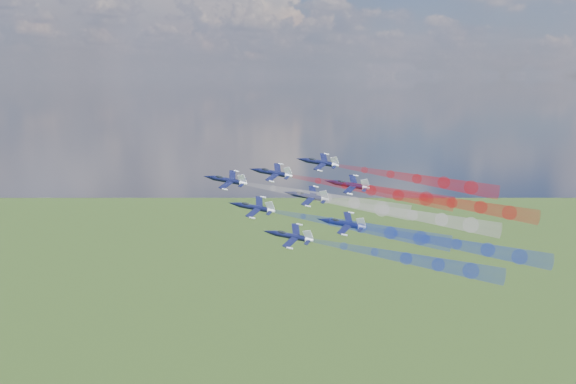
{
  "coord_description": "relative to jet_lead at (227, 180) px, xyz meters",
  "views": [
    {
      "loc": [
        -2.28,
        -170.3,
        185.93
      ],
      "look_at": [
        -0.24,
        -6.46,
        156.46
      ],
      "focal_mm": 40.25,
      "sensor_mm": 36.0,
      "label": 1
    }
  ],
  "objects": [
    {
      "name": "jet_center_third",
      "position": [
        21.23,
        -5.01,
        -3.43
      ],
      "size": [
        14.63,
        12.86,
        8.4
      ],
      "primitive_type": null,
      "rotation": [
        0.15,
        -0.38,
        1.29
      ],
      "color": "black"
    },
    {
      "name": "jet_inner_left",
      "position": [
        7.48,
        -11.38,
        -5.01
      ],
      "size": [
        14.63,
        12.86,
        8.4
      ],
      "primitive_type": null,
      "rotation": [
        0.15,
        -0.38,
        1.29
      ],
      "color": "black"
    },
    {
      "name": "jet_inner_right",
      "position": [
        12.01,
        4.14,
        1.35
      ],
      "size": [
        14.63,
        12.86,
        8.4
      ],
      "primitive_type": null,
      "rotation": [
        0.15,
        -0.38,
        1.29
      ],
      "color": "black"
    },
    {
      "name": "jet_lead",
      "position": [
        0.0,
        0.0,
        0.0
      ],
      "size": [
        14.63,
        12.86,
        8.4
      ],
      "primitive_type": null,
      "rotation": [
        0.15,
        -0.38,
        1.29
      ],
      "color": "black"
    },
    {
      "name": "trail_inner_left",
      "position": [
        33.48,
        -17.3,
        -8.73
      ],
      "size": [
        42.68,
        14.73,
        11.24
      ],
      "primitive_type": null,
      "rotation": [
        0.15,
        -0.38,
        1.29
      ],
      "color": "#1933DC"
    },
    {
      "name": "jet_rear_left",
      "position": [
        29.34,
        -16.64,
        -8.01
      ],
      "size": [
        14.63,
        12.86,
        8.4
      ],
      "primitive_type": null,
      "rotation": [
        0.15,
        -0.38,
        1.29
      ],
      "color": "black"
    },
    {
      "name": "trail_outer_left",
      "position": [
        42.4,
        -28.61,
        -13.25
      ],
      "size": [
        42.68,
        14.73,
        11.24
      ],
      "primitive_type": null,
      "rotation": [
        0.15,
        -0.38,
        1.29
      ],
      "color": "#1933DC"
    },
    {
      "name": "trail_outer_right",
      "position": [
        51.01,
        3.04,
        -0.2
      ],
      "size": [
        42.68,
        14.73,
        11.24
      ],
      "primitive_type": null,
      "rotation": [
        0.15,
        -0.38,
        1.29
      ],
      "color": "red"
    },
    {
      "name": "trail_center_third",
      "position": [
        47.23,
        -10.92,
        -7.15
      ],
      "size": [
        42.68,
        14.73,
        11.24
      ],
      "primitive_type": null,
      "rotation": [
        0.15,
        -0.38,
        1.29
      ],
      "color": "white"
    },
    {
      "name": "trail_inner_right",
      "position": [
        38.02,
        -1.78,
        -2.36
      ],
      "size": [
        42.68,
        14.73,
        11.24
      ],
      "primitive_type": null,
      "rotation": [
        0.15,
        -0.38,
        1.29
      ],
      "color": "red"
    },
    {
      "name": "trail_lead",
      "position": [
        26.0,
        -5.91,
        -3.72
      ],
      "size": [
        42.68,
        14.73,
        11.24
      ],
      "primitive_type": null,
      "rotation": [
        0.15,
        -0.38,
        1.29
      ],
      "color": "white"
    },
    {
      "name": "jet_rear_right",
      "position": [
        32.29,
        -0.36,
        -1.23
      ],
      "size": [
        14.63,
        12.86,
        8.4
      ],
      "primitive_type": null,
      "rotation": [
        0.15,
        -0.38,
        1.29
      ],
      "color": "black"
    },
    {
      "name": "jet_outer_right",
      "position": [
        25.0,
        8.96,
        3.52
      ],
      "size": [
        14.63,
        12.86,
        8.4
      ],
      "primitive_type": null,
      "rotation": [
        0.15,
        -0.38,
        1.29
      ],
      "color": "black"
    },
    {
      "name": "trail_rear_right",
      "position": [
        58.29,
        -6.27,
        -4.94
      ],
      "size": [
        42.68,
        14.73,
        11.24
      ],
      "primitive_type": null,
      "rotation": [
        0.15,
        -0.38,
        1.29
      ],
      "color": "red"
    },
    {
      "name": "jet_outer_left",
      "position": [
        16.39,
        -22.69,
        -9.53
      ],
      "size": [
        14.63,
        12.86,
        8.4
      ],
      "primitive_type": null,
      "rotation": [
        0.15,
        -0.38,
        1.29
      ],
      "color": "black"
    },
    {
      "name": "trail_rear_left",
      "position": [
        55.34,
        -22.55,
        -11.72
      ],
      "size": [
        42.68,
        14.73,
        11.24
      ],
      "primitive_type": null,
      "rotation": [
        0.15,
        -0.38,
        1.29
      ],
      "color": "#1933DC"
    }
  ]
}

